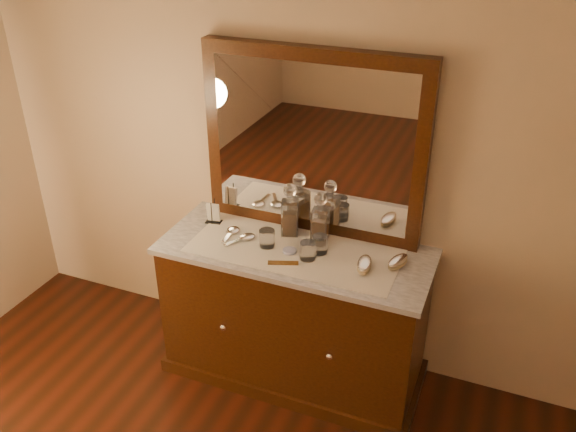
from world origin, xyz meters
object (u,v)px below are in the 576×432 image
object	(u,v)px
comb	(283,263)
hand_mirror_inner	(244,238)
napkin_rack	(213,214)
dresser_cabinet	(295,316)
decanter_left	(290,215)
brush_near	(364,265)
brush_far	(398,262)
mirror_frame	(313,144)
decanter_right	(320,222)
pin_dish	(290,251)
hand_mirror_outer	(232,232)

from	to	relation	value
comb	hand_mirror_inner	bearing A→B (deg)	133.39
napkin_rack	dresser_cabinet	bearing A→B (deg)	-10.08
decanter_left	brush_near	size ratio (longest dim) A/B	1.81
brush_near	brush_far	size ratio (longest dim) A/B	1.00
mirror_frame	brush_near	xyz separation A→B (m)	(0.39, -0.29, -0.47)
decanter_right	hand_mirror_inner	size ratio (longest dim) A/B	1.51
dresser_cabinet	pin_dish	world-z (taller)	pin_dish
mirror_frame	decanter_left	distance (m)	0.40
mirror_frame	hand_mirror_outer	xyz separation A→B (m)	(-0.38, -0.23, -0.49)
decanter_left	decanter_right	world-z (taller)	decanter_left
brush_near	hand_mirror_inner	distance (m)	0.68
napkin_rack	hand_mirror_outer	world-z (taller)	napkin_rack
pin_dish	mirror_frame	bearing A→B (deg)	87.03
mirror_frame	brush_far	distance (m)	0.74
hand_mirror_outer	hand_mirror_inner	distance (m)	0.10
comb	napkin_rack	bearing A→B (deg)	134.59
dresser_cabinet	decanter_left	size ratio (longest dim) A/B	4.66
decanter_left	hand_mirror_inner	bearing A→B (deg)	-143.40
dresser_cabinet	pin_dish	xyz separation A→B (m)	(-0.01, -0.04, 0.45)
dresser_cabinet	comb	xyz separation A→B (m)	(-0.00, -0.16, 0.45)
comb	hand_mirror_inner	xyz separation A→B (m)	(-0.28, 0.14, 0.00)
napkin_rack	brush_near	xyz separation A→B (m)	(0.92, -0.14, -0.03)
pin_dish	comb	bearing A→B (deg)	-84.26
pin_dish	hand_mirror_inner	bearing A→B (deg)	174.11
decanter_left	brush_far	size ratio (longest dim) A/B	1.82
hand_mirror_inner	decanter_left	bearing A→B (deg)	36.60
decanter_right	dresser_cabinet	bearing A→B (deg)	-126.14
pin_dish	comb	size ratio (longest dim) A/B	0.47
dresser_cabinet	brush_near	distance (m)	0.61
comb	brush_far	distance (m)	0.57
hand_mirror_outer	brush_near	bearing A→B (deg)	-4.77
pin_dish	decanter_right	xyz separation A→B (m)	(0.11, 0.17, 0.10)
napkin_rack	hand_mirror_inner	distance (m)	0.27
dresser_cabinet	brush_near	size ratio (longest dim) A/B	8.42
brush_far	mirror_frame	bearing A→B (deg)	159.45
pin_dish	comb	xyz separation A→B (m)	(0.01, -0.11, -0.00)
napkin_rack	decanter_right	world-z (taller)	decanter_right
napkin_rack	decanter_right	size ratio (longest dim) A/B	0.47
decanter_right	brush_far	xyz separation A→B (m)	(0.44, -0.08, -0.09)
mirror_frame	decanter_left	bearing A→B (deg)	-128.04
comb	napkin_rack	size ratio (longest dim) A/B	1.14
pin_dish	hand_mirror_inner	size ratio (longest dim) A/B	0.38
brush_far	pin_dish	bearing A→B (deg)	-171.05
decanter_right	hand_mirror_outer	size ratio (longest dim) A/B	1.53
dresser_cabinet	napkin_rack	xyz separation A→B (m)	(-0.53, 0.09, 0.49)
brush_far	hand_mirror_inner	bearing A→B (deg)	-175.94
brush_far	napkin_rack	bearing A→B (deg)	177.31
decanter_right	brush_far	distance (m)	0.46
decanter_right	comb	bearing A→B (deg)	-108.67
pin_dish	dresser_cabinet	bearing A→B (deg)	70.54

